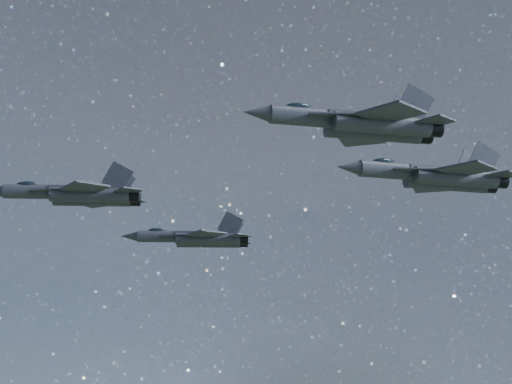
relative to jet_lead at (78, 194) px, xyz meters
name	(u,v)px	position (x,y,z in m)	size (l,w,h in m)	color
jet_lead	(78,194)	(0.00, 0.00, 0.00)	(15.09, 10.12, 3.81)	#31333D
jet_left	(198,238)	(17.85, 19.38, 0.40)	(16.00, 10.65, 4.06)	#31333D
jet_right	(362,124)	(18.53, -20.45, 2.85)	(16.85, 11.72, 4.23)	#31333D
jet_slot	(437,176)	(36.08, -4.61, 4.07)	(19.35, 13.54, 4.88)	#31333D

